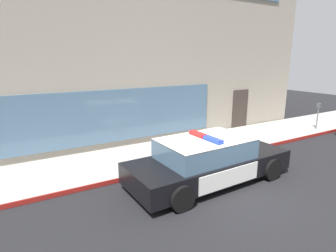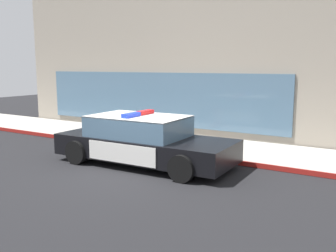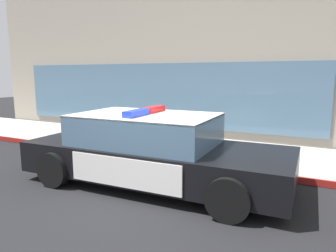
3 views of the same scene
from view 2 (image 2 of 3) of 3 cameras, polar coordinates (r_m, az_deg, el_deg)
ground at (r=10.18m, az=-4.88°, el=-6.71°), size 48.00×48.00×0.00m
sidewalk at (r=12.93m, az=4.04°, el=-2.92°), size 48.00×2.85×0.15m
curb_red_paint at (r=11.71m, az=0.75°, el=-4.18°), size 28.80×0.04×0.14m
storefront_building at (r=18.62m, az=12.19°, el=15.49°), size 18.63×9.52×9.78m
police_cruiser at (r=10.65m, az=-3.83°, el=-2.20°), size 5.18×2.27×1.49m
fire_hydrant at (r=12.67m, az=-0.30°, el=-1.18°), size 0.34×0.39×0.73m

